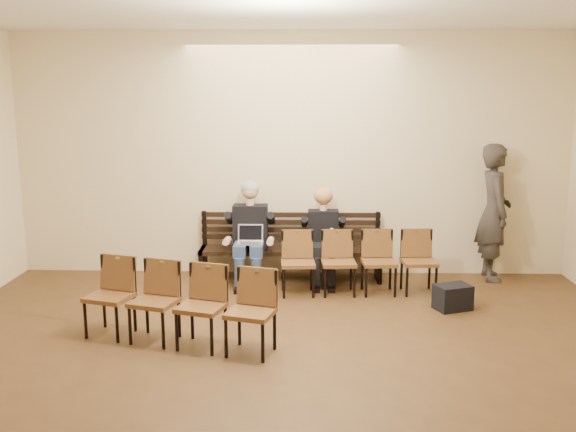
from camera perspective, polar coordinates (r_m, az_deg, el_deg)
name	(u,v)px	position (r m, az deg, el deg)	size (l,w,h in m)	color
room_walls	(280,109)	(5.04, -0.74, 9.52)	(8.02, 10.01, 3.51)	beige
bench	(290,264)	(9.24, 0.21, -4.26)	(2.60, 0.90, 0.45)	black
seated_man	(250,232)	(9.03, -3.41, -1.40)	(0.60, 0.83, 1.44)	black
seated_woman	(323,239)	(9.02, 3.15, -2.07)	(0.53, 0.74, 1.24)	black
laptop	(250,245)	(8.84, -3.42, -2.63)	(0.35, 0.28, 0.25)	silver
water_bottle	(331,246)	(8.83, 3.89, -2.68)	(0.07, 0.07, 0.24)	silver
bag	(453,297)	(8.26, 14.43, -7.00)	(0.42, 0.29, 0.31)	black
passerby	(494,202)	(9.52, 17.88, 1.19)	(0.82, 0.54, 2.24)	#322D29
chair_row_front	(359,263)	(8.58, 6.31, -4.15)	(2.06, 0.46, 0.85)	brown
chair_row_back	(177,305)	(6.97, -9.82, -7.79)	(2.12, 0.48, 0.87)	brown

